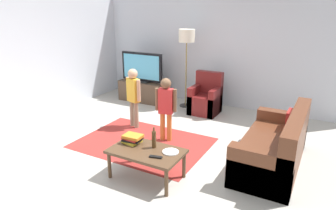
{
  "coord_description": "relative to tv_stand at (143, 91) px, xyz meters",
  "views": [
    {
      "loc": [
        2.38,
        -3.72,
        2.3
      ],
      "look_at": [
        0.0,
        0.6,
        0.65
      ],
      "focal_mm": 32.35,
      "sensor_mm": 36.0,
      "label": 1
    }
  ],
  "objects": [
    {
      "name": "area_rug",
      "position": [
        1.33,
        -2.03,
        -0.24
      ],
      "size": [
        2.2,
        1.6,
        0.01
      ],
      "primitive_type": "cube",
      "color": "#9E2D28",
      "rests_on": "ground"
    },
    {
      "name": "wall_left",
      "position": [
        -1.36,
        -2.3,
        1.11
      ],
      "size": [
        0.12,
        6.0,
        2.7
      ],
      "primitive_type": "cube",
      "color": "silver",
      "rests_on": "ground"
    },
    {
      "name": "floor_lamp",
      "position": [
        1.1,
        0.15,
        1.3
      ],
      "size": [
        0.36,
        0.36,
        1.78
      ],
      "color": "#262626",
      "rests_on": "ground"
    },
    {
      "name": "couch",
      "position": [
        3.5,
        -1.75,
        0.05
      ],
      "size": [
        0.8,
        1.8,
        0.86
      ],
      "color": "brown",
      "rests_on": "ground"
    },
    {
      "name": "wall_back",
      "position": [
        1.64,
        0.7,
        1.11
      ],
      "size": [
        6.0,
        0.12,
        2.7
      ],
      "primitive_type": "cube",
      "color": "silver",
      "rests_on": "ground"
    },
    {
      "name": "tv_stand",
      "position": [
        0.0,
        0.0,
        0.0
      ],
      "size": [
        1.2,
        0.44,
        0.5
      ],
      "color": "#4C3828",
      "rests_on": "ground"
    },
    {
      "name": "plate",
      "position": [
        2.31,
        -2.83,
        0.18
      ],
      "size": [
        0.22,
        0.22,
        0.02
      ],
      "color": "white",
      "rests_on": "coffee_table"
    },
    {
      "name": "child_near_tv",
      "position": [
        0.78,
        -1.49,
        0.45
      ],
      "size": [
        0.38,
        0.2,
        1.16
      ],
      "color": "gray",
      "rests_on": "ground"
    },
    {
      "name": "coffee_table",
      "position": [
        1.99,
        -2.93,
        0.13
      ],
      "size": [
        1.0,
        0.6,
        0.42
      ],
      "color": "#513823",
      "rests_on": "ground"
    },
    {
      "name": "ground",
      "position": [
        1.64,
        -2.3,
        -0.24
      ],
      "size": [
        7.8,
        7.8,
        0.0
      ],
      "primitive_type": "plane",
      "color": "#B2ADA3"
    },
    {
      "name": "tv_remote",
      "position": [
        2.21,
        -3.05,
        0.19
      ],
      "size": [
        0.18,
        0.09,
        0.02
      ],
      "primitive_type": "cube",
      "rotation": [
        0.0,
        0.0,
        0.24
      ],
      "color": "black",
      "rests_on": "coffee_table"
    },
    {
      "name": "child_center",
      "position": [
        1.62,
        -1.73,
        0.43
      ],
      "size": [
        0.37,
        0.19,
        1.13
      ],
      "color": "orange",
      "rests_on": "ground"
    },
    {
      "name": "bottle",
      "position": [
        2.04,
        -2.81,
        0.3
      ],
      "size": [
        0.06,
        0.06,
        0.3
      ],
      "color": "#4C3319",
      "rests_on": "coffee_table"
    },
    {
      "name": "book_stack",
      "position": [
        1.69,
        -2.82,
        0.24
      ],
      "size": [
        0.29,
        0.24,
        0.12
      ],
      "color": "yellow",
      "rests_on": "coffee_table"
    },
    {
      "name": "armchair",
      "position": [
        1.69,
        -0.04,
        0.05
      ],
      "size": [
        0.6,
        0.6,
        0.9
      ],
      "color": "maroon",
      "rests_on": "ground"
    },
    {
      "name": "tv",
      "position": [
        -0.0,
        -0.02,
        0.6
      ],
      "size": [
        1.1,
        0.28,
        0.71
      ],
      "color": "black",
      "rests_on": "tv_stand"
    }
  ]
}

